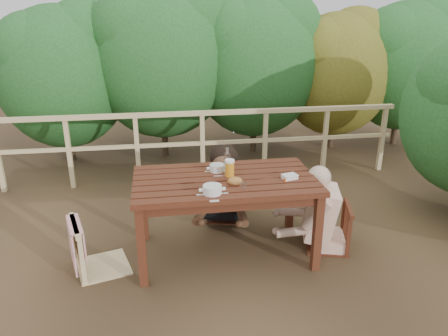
{
  "coord_description": "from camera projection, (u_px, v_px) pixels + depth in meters",
  "views": [
    {
      "loc": [
        -0.6,
        -3.78,
        2.35
      ],
      "look_at": [
        0.0,
        0.05,
        0.9
      ],
      "focal_mm": 34.81,
      "sensor_mm": 36.0,
      "label": 1
    }
  ],
  "objects": [
    {
      "name": "soup_near",
      "position": [
        212.0,
        190.0,
        3.77
      ],
      "size": [
        0.28,
        0.28,
        0.09
      ],
      "primitive_type": "cylinder",
      "color": "silver",
      "rests_on": "table"
    },
    {
      "name": "beer_glass",
      "position": [
        230.0,
        169.0,
        4.15
      ],
      "size": [
        0.09,
        0.09,
        0.18
      ],
      "primitive_type": "cylinder",
      "color": "orange",
      "rests_on": "table"
    },
    {
      "name": "table",
      "position": [
        225.0,
        217.0,
        4.27
      ],
      "size": [
        1.73,
        0.97,
        0.8
      ],
      "primitive_type": "cube",
      "color": "#411D10",
      "rests_on": "ground"
    },
    {
      "name": "railing",
      "position": [
        202.0,
        146.0,
        6.08
      ],
      "size": [
        5.6,
        0.1,
        1.01
      ],
      "primitive_type": "cube",
      "color": "tan",
      "rests_on": "ground"
    },
    {
      "name": "ground",
      "position": [
        225.0,
        252.0,
        4.41
      ],
      "size": [
        60.0,
        60.0,
        0.0
      ],
      "primitive_type": "plane",
      "color": "#513B24",
      "rests_on": "ground"
    },
    {
      "name": "soup_far",
      "position": [
        217.0,
        169.0,
        4.29
      ],
      "size": [
        0.26,
        0.26,
        0.09
      ],
      "primitive_type": "cylinder",
      "color": "white",
      "rests_on": "table"
    },
    {
      "name": "bottle",
      "position": [
        227.0,
        161.0,
        4.22
      ],
      "size": [
        0.07,
        0.07,
        0.27
      ],
      "primitive_type": "cylinder",
      "color": "white",
      "rests_on": "table"
    },
    {
      "name": "bread_roll",
      "position": [
        235.0,
        181.0,
        3.98
      ],
      "size": [
        0.14,
        0.11,
        0.08
      ],
      "primitive_type": "ellipsoid",
      "color": "#A97334",
      "rests_on": "table"
    },
    {
      "name": "diner_right",
      "position": [
        335.0,
        182.0,
        4.29
      ],
      "size": [
        0.84,
        0.75,
        1.44
      ],
      "primitive_type": null,
      "rotation": [
        0.0,
        0.0,
        1.3
      ],
      "color": "beige",
      "rests_on": "ground"
    },
    {
      "name": "tumbler",
      "position": [
        243.0,
        187.0,
        3.88
      ],
      "size": [
        0.06,
        0.06,
        0.07
      ],
      "primitive_type": "cylinder",
      "color": "silver",
      "rests_on": "table"
    },
    {
      "name": "chair_right",
      "position": [
        330.0,
        208.0,
        4.38
      ],
      "size": [
        0.54,
        0.54,
        0.88
      ],
      "primitive_type": "cube",
      "rotation": [
        0.0,
        0.0,
        -1.84
      ],
      "color": "#411D10",
      "rests_on": "ground"
    },
    {
      "name": "chair_left",
      "position": [
        98.0,
        222.0,
        3.99
      ],
      "size": [
        0.6,
        0.6,
        0.98
      ],
      "primitive_type": "cube",
      "rotation": [
        0.0,
        0.0,
        1.84
      ],
      "color": "tan",
      "rests_on": "ground"
    },
    {
      "name": "butter_tub",
      "position": [
        290.0,
        178.0,
        4.1
      ],
      "size": [
        0.16,
        0.13,
        0.06
      ],
      "primitive_type": "cube",
      "rotation": [
        0.0,
        0.0,
        0.25
      ],
      "color": "white",
      "rests_on": "table"
    },
    {
      "name": "woman",
      "position": [
        225.0,
        159.0,
        4.92
      ],
      "size": [
        0.73,
        0.83,
        1.43
      ],
      "primitive_type": null,
      "rotation": [
        0.0,
        0.0,
        2.9
      ],
      "color": "black",
      "rests_on": "ground"
    },
    {
      "name": "chair_far",
      "position": [
        225.0,
        184.0,
        5.01
      ],
      "size": [
        0.5,
        0.5,
        0.84
      ],
      "primitive_type": "cube",
      "rotation": [
        0.0,
        0.0,
        -0.24
      ],
      "color": "#411D10",
      "rests_on": "ground"
    },
    {
      "name": "hedge_row",
      "position": [
        218.0,
        37.0,
        6.76
      ],
      "size": [
        6.6,
        1.6,
        3.8
      ],
      "primitive_type": null,
      "color": "#1F4F20",
      "rests_on": "ground"
    }
  ]
}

